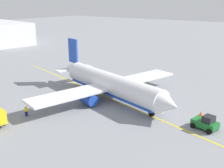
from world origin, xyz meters
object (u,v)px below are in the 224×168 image
refueling_worker (26,111)px  pushback_tug (206,123)px  airplane (110,85)px  safety_cone_wingtip (206,115)px  safety_cone_nose (201,113)px

refueling_worker → pushback_tug: bearing=26.2°
airplane → pushback_tug: bearing=-7.1°
airplane → pushback_tug: airplane is taller
safety_cone_wingtip → safety_cone_nose: bearing=155.6°
refueling_worker → safety_cone_nose: 28.28m
refueling_worker → safety_cone_wingtip: 28.77m
refueling_worker → safety_cone_nose: size_ratio=2.64×
safety_cone_nose → safety_cone_wingtip: 0.99m
refueling_worker → safety_cone_wingtip: size_ratio=2.48×
safety_cone_wingtip → refueling_worker: bearing=-145.0°
airplane → safety_cone_nose: (16.57, 2.33, -2.46)m
airplane → safety_cone_wingtip: 17.75m
safety_cone_nose → refueling_worker: bearing=-143.2°
safety_cone_nose → safety_cone_wingtip: safety_cone_wingtip is taller
pushback_tug → safety_cone_nose: (-2.24, 4.66, -0.69)m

